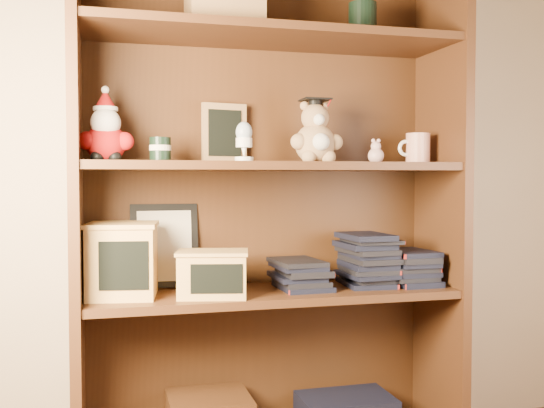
{
  "coord_description": "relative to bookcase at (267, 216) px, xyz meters",
  "views": [
    {
      "loc": [
        -0.33,
        -0.61,
        0.9
      ],
      "look_at": [
        0.17,
        1.3,
        0.82
      ],
      "focal_mm": 42.0,
      "sensor_mm": 36.0,
      "label": 1
    }
  ],
  "objects": [
    {
      "name": "pink_figurine",
      "position": [
        0.35,
        -0.05,
        0.2
      ],
      "size": [
        0.05,
        0.05,
        0.08
      ],
      "color": "#CEA29F",
      "rests_on": "shelf_upper"
    },
    {
      "name": "shelf_lower",
      "position": [
        0.0,
        -0.05,
        -0.24
      ],
      "size": [
        1.14,
        0.33,
        0.02
      ],
      "color": "#482814",
      "rests_on": "ground"
    },
    {
      "name": "teacher_mug",
      "position": [
        0.5,
        -0.05,
        0.22
      ],
      "size": [
        0.11,
        0.08,
        0.1
      ],
      "color": "silver",
      "rests_on": "shelf_upper"
    },
    {
      "name": "book_stack_right",
      "position": [
        0.47,
        -0.05,
        -0.17
      ],
      "size": [
        0.14,
        0.2,
        0.11
      ],
      "color": "black",
      "rests_on": "shelf_lower"
    },
    {
      "name": "teachers_tin",
      "position": [
        -0.34,
        -0.05,
        0.21
      ],
      "size": [
        0.06,
        0.06,
        0.07
      ],
      "color": "black",
      "rests_on": "shelf_upper"
    },
    {
      "name": "bookcase",
      "position": [
        0.0,
        0.0,
        0.0
      ],
      "size": [
        1.2,
        0.35,
        1.6
      ],
      "color": "#482814",
      "rests_on": "ground"
    },
    {
      "name": "book_stack_left",
      "position": [
        0.09,
        -0.05,
        -0.18
      ],
      "size": [
        0.14,
        0.2,
        0.1
      ],
      "color": "black",
      "rests_on": "shelf_lower"
    },
    {
      "name": "pencils_box",
      "position": [
        -0.2,
        -0.12,
        -0.16
      ],
      "size": [
        0.24,
        0.19,
        0.14
      ],
      "color": "#DCA95A",
      "rests_on": "shelf_lower"
    },
    {
      "name": "egg_cup",
      "position": [
        -0.1,
        -0.13,
        0.23
      ],
      "size": [
        0.06,
        0.06,
        0.12
      ],
      "color": "white",
      "rests_on": "shelf_upper"
    },
    {
      "name": "treats_box",
      "position": [
        -0.45,
        -0.05,
        -0.12
      ],
      "size": [
        0.23,
        0.23,
        0.22
      ],
      "color": "#DCA95A",
      "rests_on": "shelf_lower"
    },
    {
      "name": "santa_plush",
      "position": [
        -0.5,
        -0.06,
        0.25
      ],
      "size": [
        0.16,
        0.12,
        0.23
      ],
      "color": "#A50F0F",
      "rests_on": "shelf_upper"
    },
    {
      "name": "chalkboard_plaque",
      "position": [
        -0.13,
        0.06,
        0.26
      ],
      "size": [
        0.15,
        0.09,
        0.19
      ],
      "color": "#9E7547",
      "rests_on": "shelf_upper"
    },
    {
      "name": "book_stack_mid",
      "position": [
        0.32,
        -0.05,
        -0.14
      ],
      "size": [
        0.14,
        0.2,
        0.18
      ],
      "color": "black",
      "rests_on": "shelf_lower"
    },
    {
      "name": "grad_teddy_bear",
      "position": [
        0.14,
        -0.06,
        0.25
      ],
      "size": [
        0.17,
        0.15,
        0.21
      ],
      "color": "#A68057",
      "rests_on": "shelf_upper"
    },
    {
      "name": "certificate_frame",
      "position": [
        -0.32,
        0.09,
        -0.09
      ],
      "size": [
        0.21,
        0.06,
        0.27
      ],
      "color": "black",
      "rests_on": "shelf_lower"
    },
    {
      "name": "shelf_upper",
      "position": [
        0.0,
        -0.05,
        0.16
      ],
      "size": [
        1.14,
        0.33,
        0.02
      ],
      "color": "#482814",
      "rests_on": "ground"
    }
  ]
}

